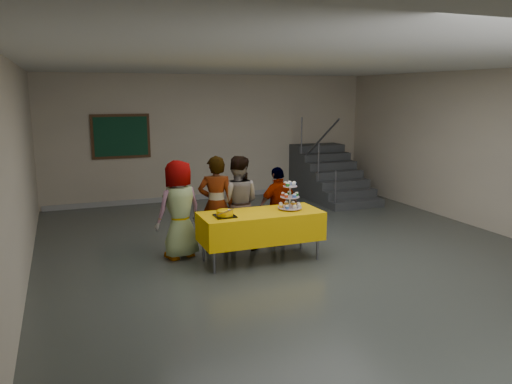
% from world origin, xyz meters
% --- Properties ---
extents(room_shell, '(10.00, 10.04, 3.02)m').
position_xyz_m(room_shell, '(0.00, 0.02, 2.13)').
color(room_shell, '#4C514C').
rests_on(room_shell, ground).
extents(bake_table, '(1.88, 0.78, 0.77)m').
position_xyz_m(bake_table, '(-0.66, 0.23, 0.56)').
color(bake_table, '#595960').
rests_on(bake_table, ground).
extents(cupcake_stand, '(0.38, 0.38, 0.44)m').
position_xyz_m(cupcake_stand, '(-0.16, 0.25, 0.95)').
color(cupcake_stand, silver).
rests_on(cupcake_stand, bake_table).
extents(bear_cake, '(0.32, 0.36, 0.12)m').
position_xyz_m(bear_cake, '(-1.26, 0.17, 0.83)').
color(bear_cake, black).
rests_on(bear_cake, bake_table).
extents(schoolchild_a, '(0.88, 0.71, 1.56)m').
position_xyz_m(schoolchild_a, '(-1.79, 0.83, 0.78)').
color(schoolchild_a, slate).
rests_on(schoolchild_a, ground).
extents(schoolchild_b, '(0.67, 0.54, 1.59)m').
position_xyz_m(schoolchild_b, '(-1.17, 0.89, 0.80)').
color(schoolchild_b, slate).
rests_on(schoolchild_b, ground).
extents(schoolchild_c, '(0.93, 0.85, 1.56)m').
position_xyz_m(schoolchild_c, '(-0.78, 0.96, 0.78)').
color(schoolchild_c, slate).
rests_on(schoolchild_c, ground).
extents(schoolchild_d, '(0.84, 0.48, 1.35)m').
position_xyz_m(schoolchild_d, '(-0.08, 0.88, 0.67)').
color(schoolchild_d, '#5B5C65').
rests_on(schoolchild_d, ground).
extents(staircase, '(1.30, 2.40, 2.04)m').
position_xyz_m(staircase, '(2.70, 4.13, 0.49)').
color(staircase, '#424447').
rests_on(staircase, ground).
extents(noticeboard, '(1.30, 0.05, 1.00)m').
position_xyz_m(noticeboard, '(-2.17, 4.96, 1.60)').
color(noticeboard, '#472B16').
rests_on(noticeboard, ground).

